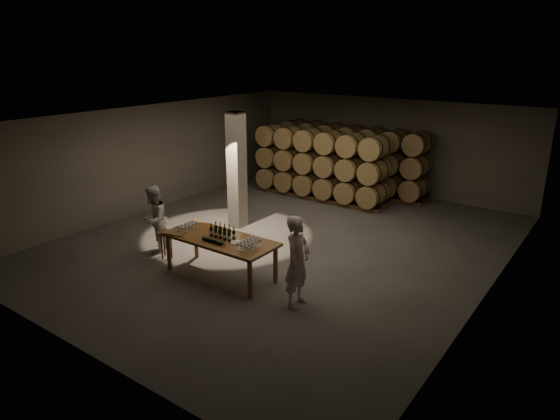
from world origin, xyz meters
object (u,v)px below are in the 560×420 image
Objects in this scene: notebook_near at (178,234)px; person_woman at (154,220)px; bottle_cluster at (223,233)px; person_man at (297,261)px; stool at (165,237)px; tasting_table at (220,242)px; plate at (236,242)px.

person_woman is (-1.37, 0.50, -0.08)m from notebook_near.
bottle_cluster is 2.28m from person_woman.
person_man is (2.94, 0.33, 0.00)m from notebook_near.
stool is 0.58m from person_woman.
tasting_table is at bearing -136.96° from bottle_cluster.
person_man is at bearing -0.89° from stool.
bottle_cluster is 2.04m from person_man.
stool is (-1.79, -0.07, -0.47)m from bottle_cluster.
plate is 1.12× the size of notebook_near.
bottle_cluster is at bearing 81.98° from person_man.
tasting_table is 9.79× the size of plate.
notebook_near reaches higher than plate.
bottle_cluster is 0.32× the size of person_man.
notebook_near is 2.96m from person_man.
plate is (0.43, -0.05, -0.10)m from bottle_cluster.
bottle_cluster reaches higher than stool.
person_woman is at bearing 167.28° from stool.
bottle_cluster is 2.24× the size of plate.
person_woman is at bearing 177.84° from tasting_table.
person_woman is (-0.48, 0.11, 0.30)m from stool.
bottle_cluster is at bearing 43.04° from tasting_table.
tasting_table is at bearing 12.31° from notebook_near.
plate is at bearing 58.58° from person_woman.
tasting_table is 0.49m from plate.
person_woman is at bearing 179.00° from bottle_cluster.
tasting_table is 1.76m from stool.
person_woman is at bearing 178.07° from plate.
person_woman is (-2.23, 0.08, 0.04)m from tasting_table.
person_man is at bearing 58.26° from person_woman.
notebook_near is 0.36× the size of stool.
person_man is at bearing -3.62° from bottle_cluster.
plate is 0.16× the size of person_woman.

